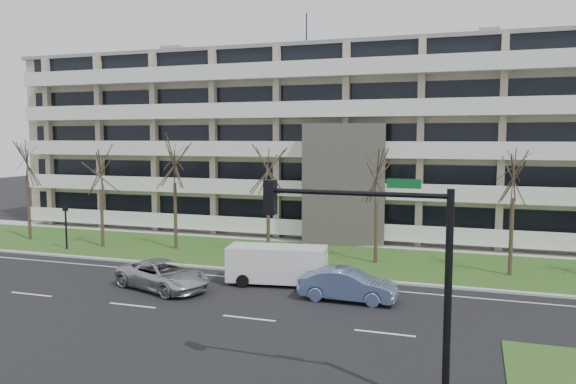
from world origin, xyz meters
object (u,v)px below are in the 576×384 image
(silver_pickup, at_px, (163,275))
(white_van, at_px, (278,262))
(traffic_signal, at_px, (381,259))
(blue_sedan, at_px, (348,285))
(pedestrian_signal, at_px, (66,221))

(silver_pickup, xyz_separation_m, white_van, (5.43, 2.91, 0.48))
(silver_pickup, height_order, white_van, white_van)
(silver_pickup, xyz_separation_m, traffic_signal, (12.89, -9.05, 3.64))
(blue_sedan, height_order, traffic_signal, traffic_signal)
(blue_sedan, xyz_separation_m, pedestrian_signal, (-21.68, 5.88, 1.32))
(traffic_signal, distance_m, pedestrian_signal, 29.66)
(blue_sedan, relative_size, pedestrian_signal, 1.44)
(blue_sedan, bearing_deg, pedestrian_signal, 75.41)
(pedestrian_signal, bearing_deg, traffic_signal, -34.23)
(white_van, distance_m, pedestrian_signal, 17.89)
(white_van, height_order, pedestrian_signal, pedestrian_signal)
(traffic_signal, bearing_deg, silver_pickup, 146.51)
(silver_pickup, height_order, blue_sedan, blue_sedan)
(blue_sedan, distance_m, white_van, 4.67)
(silver_pickup, relative_size, white_van, 0.98)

